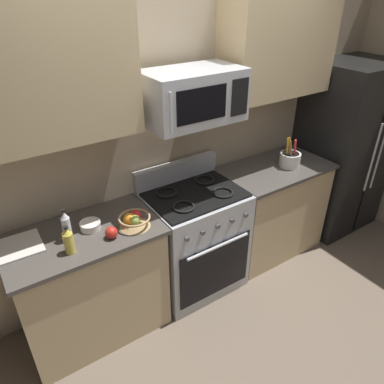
% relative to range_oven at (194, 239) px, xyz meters
% --- Properties ---
extents(ground_plane, '(16.00, 16.00, 0.00)m').
position_rel_range_oven_xyz_m(ground_plane, '(0.00, -0.64, -0.47)').
color(ground_plane, '#6B5B4C').
extents(wall_back, '(8.00, 0.10, 2.60)m').
position_rel_range_oven_xyz_m(wall_back, '(0.00, 0.37, 0.83)').
color(wall_back, tan).
rests_on(wall_back, ground).
extents(counter_left, '(1.04, 0.60, 0.91)m').
position_rel_range_oven_xyz_m(counter_left, '(-0.91, -0.00, -0.02)').
color(counter_left, tan).
rests_on(counter_left, ground).
extents(range_oven, '(0.76, 0.64, 1.09)m').
position_rel_range_oven_xyz_m(range_oven, '(0.00, 0.00, 0.00)').
color(range_oven, '#B2B5BA').
rests_on(range_oven, ground).
extents(counter_right, '(1.01, 0.60, 0.91)m').
position_rel_range_oven_xyz_m(counter_right, '(0.89, -0.00, -0.02)').
color(counter_right, tan).
rests_on(counter_right, ground).
extents(refrigerator, '(0.82, 0.71, 1.73)m').
position_rel_range_oven_xyz_m(refrigerator, '(1.83, -0.02, 0.39)').
color(refrigerator, black).
rests_on(refrigerator, ground).
extents(microwave, '(0.69, 0.44, 0.36)m').
position_rel_range_oven_xyz_m(microwave, '(-0.00, 0.03, 1.21)').
color(microwave, '#B2B5BA').
extents(upper_cabinets_left, '(1.03, 0.34, 0.78)m').
position_rel_range_oven_xyz_m(upper_cabinets_left, '(-0.91, 0.15, 1.44)').
color(upper_cabinets_left, tan).
extents(upper_cabinets_right, '(1.00, 0.34, 0.78)m').
position_rel_range_oven_xyz_m(upper_cabinets_right, '(0.90, 0.15, 1.44)').
color(upper_cabinets_right, tan).
extents(utensil_crock, '(0.18, 0.18, 0.28)m').
position_rel_range_oven_xyz_m(utensil_crock, '(1.00, -0.05, 0.50)').
color(utensil_crock, white).
rests_on(utensil_crock, counter_right).
extents(fruit_basket, '(0.22, 0.22, 0.11)m').
position_rel_range_oven_xyz_m(fruit_basket, '(-0.57, -0.12, 0.48)').
color(fruit_basket, tan).
rests_on(fruit_basket, counter_left).
extents(apple_loose, '(0.08, 0.08, 0.08)m').
position_rel_range_oven_xyz_m(apple_loose, '(-0.76, -0.15, 0.48)').
color(apple_loose, red).
rests_on(apple_loose, counter_left).
extents(cutting_board, '(0.30, 0.28, 0.02)m').
position_rel_range_oven_xyz_m(cutting_board, '(-1.30, 0.08, 0.44)').
color(cutting_board, silver).
rests_on(cutting_board, counter_left).
extents(bottle_vinegar, '(0.06, 0.06, 0.24)m').
position_rel_range_oven_xyz_m(bottle_vinegar, '(-1.00, -0.02, 0.54)').
color(bottle_vinegar, silver).
rests_on(bottle_vinegar, counter_left).
extents(bottle_oil, '(0.06, 0.06, 0.19)m').
position_rel_range_oven_xyz_m(bottle_oil, '(-1.03, -0.15, 0.52)').
color(bottle_oil, gold).
rests_on(bottle_oil, counter_left).
extents(prep_bowl, '(0.14, 0.14, 0.05)m').
position_rel_range_oven_xyz_m(prep_bowl, '(-0.84, 0.02, 0.46)').
color(prep_bowl, white).
rests_on(prep_bowl, counter_left).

